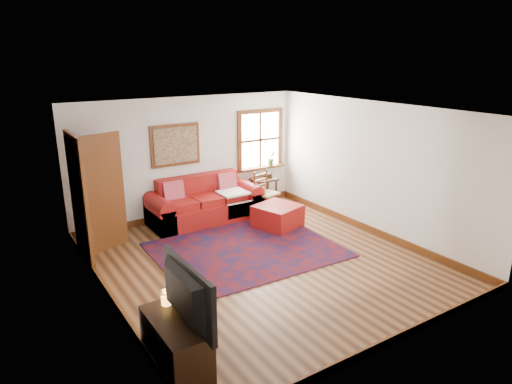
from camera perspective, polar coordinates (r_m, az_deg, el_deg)
ground at (r=7.69m, az=0.73°, el=-8.63°), size 5.50×5.50×0.00m
room_envelope at (r=7.15m, az=0.72°, el=3.43°), size 5.04×5.54×2.52m
window at (r=10.37m, az=0.72°, el=5.79°), size 1.18×0.20×1.38m
doorway at (r=8.06m, az=-19.74°, el=-0.31°), size 0.89×1.08×2.14m
framed_artwork at (r=9.37m, az=-10.04°, el=5.80°), size 1.05×0.07×0.85m
persian_rug at (r=8.09m, az=-1.25°, el=-7.22°), size 3.14×2.55×0.02m
red_leather_sofa at (r=9.49m, az=-6.45°, el=-1.74°), size 2.31×0.95×0.90m
red_ottoman at (r=9.08m, az=2.72°, el=-3.02°), size 0.97×0.97×0.45m
side_table at (r=10.17m, az=0.99°, el=1.04°), size 0.54×0.41×0.66m
ladder_back_chair at (r=9.71m, az=1.11°, el=0.09°), size 0.53×0.51×0.93m
media_cabinet at (r=5.33m, az=-9.99°, el=-18.12°), size 0.46×1.02×0.56m
television at (r=4.94m, az=-9.73°, el=-12.69°), size 0.15×1.17×0.67m
candle_hurricane at (r=5.43m, az=-11.17°, el=-12.94°), size 0.12×0.12×0.18m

